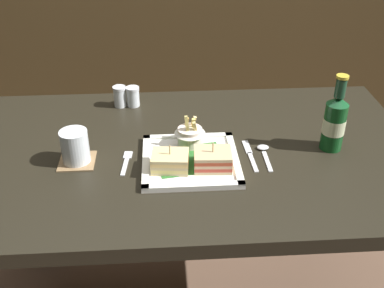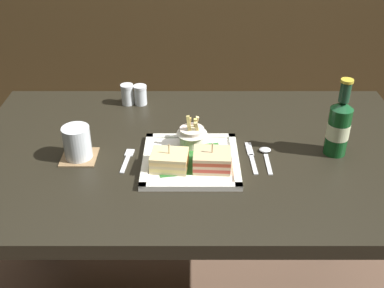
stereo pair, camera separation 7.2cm
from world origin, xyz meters
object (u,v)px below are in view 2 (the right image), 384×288
(sandwich_half_right, at_px, (211,160))
(spoon, at_px, (265,153))
(square_plate, at_px, (190,161))
(fries_cup, at_px, (191,133))
(knife, at_px, (250,156))
(pepper_shaker, at_px, (139,96))
(water_glass, at_px, (76,145))
(beer_bottle, at_px, (338,126))
(sandwich_half_left, at_px, (168,160))
(salt_shaker, at_px, (126,96))
(dining_table, at_px, (194,180))
(fork, at_px, (126,159))

(sandwich_half_right, relative_size, spoon, 0.79)
(square_plate, height_order, fries_cup, fries_cup)
(knife, distance_m, pepper_shaker, 0.48)
(water_glass, bearing_deg, spoon, 1.41)
(beer_bottle, xyz_separation_m, pepper_shaker, (-0.59, 0.32, -0.06))
(sandwich_half_left, height_order, fries_cup, fries_cup)
(square_plate, xyz_separation_m, knife, (0.17, 0.03, -0.00))
(beer_bottle, height_order, salt_shaker, beer_bottle)
(sandwich_half_right, bearing_deg, pepper_shaker, 119.78)
(dining_table, xyz_separation_m, fries_cup, (-0.01, 0.01, 0.16))
(beer_bottle, distance_m, knife, 0.26)
(fork, bearing_deg, beer_bottle, 3.39)
(beer_bottle, height_order, water_glass, beer_bottle)
(spoon, xyz_separation_m, salt_shaker, (-0.44, 0.33, 0.03))
(sandwich_half_left, distance_m, spoon, 0.29)
(spoon, bearing_deg, knife, -171.54)
(beer_bottle, relative_size, pepper_shaker, 3.36)
(fork, height_order, pepper_shaker, pepper_shaker)
(sandwich_half_left, bearing_deg, square_plate, 34.46)
(dining_table, xyz_separation_m, knife, (0.16, -0.04, 0.11))
(fork, relative_size, pepper_shaker, 1.78)
(dining_table, height_order, spoon, spoon)
(dining_table, distance_m, pepper_shaker, 0.38)
(salt_shaker, height_order, pepper_shaker, salt_shaker)
(beer_bottle, bearing_deg, spoon, -176.40)
(dining_table, height_order, water_glass, water_glass)
(fries_cup, xyz_separation_m, fork, (-0.18, -0.06, -0.05))
(dining_table, relative_size, knife, 7.90)
(square_plate, relative_size, sandwich_half_left, 2.54)
(sandwich_half_left, height_order, fork, sandwich_half_left)
(sandwich_half_left, distance_m, beer_bottle, 0.49)
(salt_shaker, bearing_deg, knife, -40.35)
(sandwich_half_left, relative_size, salt_shaker, 1.47)
(dining_table, bearing_deg, sandwich_half_left, -123.13)
(pepper_shaker, bearing_deg, knife, -43.78)
(fries_cup, relative_size, beer_bottle, 0.44)
(knife, xyz_separation_m, pepper_shaker, (-0.35, 0.33, 0.03))
(spoon, bearing_deg, sandwich_half_right, -153.79)
(salt_shaker, bearing_deg, sandwich_half_right, -55.69)
(water_glass, bearing_deg, beer_bottle, 2.01)
(square_plate, distance_m, fork, 0.18)
(knife, relative_size, spoon, 1.27)
(fork, xyz_separation_m, pepper_shaker, (0.01, 0.35, 0.03))
(fork, height_order, knife, same)
(sandwich_half_left, xyz_separation_m, knife, (0.23, 0.07, -0.03))
(sandwich_half_left, bearing_deg, pepper_shaker, 106.02)
(water_glass, height_order, fork, water_glass)
(pepper_shaker, bearing_deg, square_plate, -64.53)
(sandwich_half_left, xyz_separation_m, salt_shaker, (-0.16, 0.41, -0.00))
(water_glass, height_order, pepper_shaker, water_glass)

